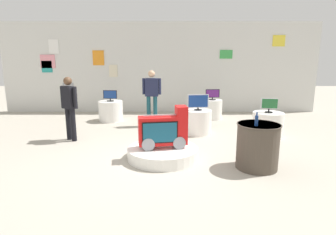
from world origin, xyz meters
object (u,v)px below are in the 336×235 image
at_px(display_pedestal_center_rear, 267,125).
at_px(shopper_browsing_near_truck, 151,94).
at_px(tv_on_right_rear, 110,96).
at_px(tv_on_far_right, 198,102).
at_px(side_table_round, 257,146).
at_px(tv_on_left_rear, 212,94).
at_px(bottle_on_side_table, 256,120).
at_px(shopper_browsing_rear, 69,104).
at_px(novelty_firetruck_tv, 163,132).
at_px(display_pedestal_left_rear, 212,109).
at_px(display_pedestal_right_rear, 110,111).
at_px(main_display_pedestal, 162,153).
at_px(display_pedestal_far_right, 197,122).
at_px(tv_on_center_rear, 269,105).

bearing_deg(display_pedestal_center_rear, shopper_browsing_near_truck, 158.45).
xyz_separation_m(display_pedestal_center_rear, tv_on_right_rear, (-4.45, 1.90, 0.51)).
distance_m(tv_on_far_right, side_table_round, 2.59).
relative_size(display_pedestal_center_rear, shopper_browsing_near_truck, 0.47).
bearing_deg(tv_on_left_rear, bottle_on_side_table, -89.13).
bearing_deg(shopper_browsing_near_truck, shopper_browsing_rear, -141.63).
relative_size(novelty_firetruck_tv, tv_on_right_rear, 2.26).
relative_size(display_pedestal_left_rear, display_pedestal_right_rear, 0.85).
xyz_separation_m(main_display_pedestal, side_table_round, (1.75, -0.50, 0.31)).
distance_m(tv_on_left_rear, tv_on_far_right, 1.99).
relative_size(tv_on_left_rear, display_pedestal_right_rear, 0.60).
xyz_separation_m(novelty_firetruck_tv, side_table_round, (1.74, -0.50, -0.14)).
height_order(novelty_firetruck_tv, tv_on_far_right, novelty_firetruck_tv).
bearing_deg(tv_on_left_rear, display_pedestal_left_rear, 82.89).
height_order(display_pedestal_left_rear, side_table_round, side_table_round).
bearing_deg(tv_on_right_rear, side_table_round, -48.59).
relative_size(side_table_round, shopper_browsing_rear, 0.54).
distance_m(novelty_firetruck_tv, shopper_browsing_near_truck, 2.86).
bearing_deg(tv_on_far_right, display_pedestal_left_rear, 70.04).
distance_m(main_display_pedestal, display_pedestal_far_right, 2.13).
relative_size(tv_on_left_rear, display_pedestal_center_rear, 0.60).
height_order(side_table_round, shopper_browsing_rear, shopper_browsing_rear).
xyz_separation_m(novelty_firetruck_tv, tv_on_far_right, (0.89, 1.92, 0.30)).
bearing_deg(tv_on_right_rear, display_pedestal_left_rear, 5.14).
relative_size(tv_on_left_rear, display_pedestal_far_right, 0.63).
distance_m(tv_on_center_rear, shopper_browsing_rear, 5.00).
bearing_deg(tv_on_left_rear, side_table_round, -87.80).
relative_size(display_pedestal_far_right, shopper_browsing_rear, 0.47).
distance_m(display_pedestal_left_rear, tv_on_right_rear, 3.40).
relative_size(display_pedestal_left_rear, bottle_on_side_table, 2.72).
bearing_deg(side_table_round, tv_on_far_right, 109.33).
height_order(tv_on_left_rear, display_pedestal_far_right, tv_on_left_rear).
relative_size(shopper_browsing_near_truck, shopper_browsing_rear, 1.06).
relative_size(display_pedestal_far_right, shopper_browsing_near_truck, 0.44).
xyz_separation_m(display_pedestal_center_rear, bottle_on_side_table, (-1.03, -2.23, 0.62)).
relative_size(tv_on_left_rear, side_table_round, 0.55).
height_order(tv_on_left_rear, display_pedestal_center_rear, tv_on_left_rear).
bearing_deg(bottle_on_side_table, tv_on_left_rear, 90.87).
bearing_deg(side_table_round, display_pedestal_center_rear, 65.95).
xyz_separation_m(main_display_pedestal, display_pedestal_far_right, (0.91, 1.92, 0.21)).
relative_size(side_table_round, shopper_browsing_near_truck, 0.51).
xyz_separation_m(tv_on_far_right, shopper_browsing_near_truck, (-1.28, 0.89, 0.11)).
distance_m(tv_on_center_rear, side_table_round, 2.32).
bearing_deg(novelty_firetruck_tv, tv_on_left_rear, 67.48).
bearing_deg(display_pedestal_far_right, tv_on_right_rear, 149.53).
distance_m(tv_on_right_rear, display_pedestal_far_right, 3.14).
bearing_deg(main_display_pedestal, shopper_browsing_rear, 150.85).
xyz_separation_m(tv_on_left_rear, tv_on_right_rear, (-3.35, -0.30, 0.00)).
bearing_deg(bottle_on_side_table, shopper_browsing_near_truck, 120.59).
xyz_separation_m(display_pedestal_center_rear, tv_on_far_right, (-1.78, 0.32, 0.55)).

